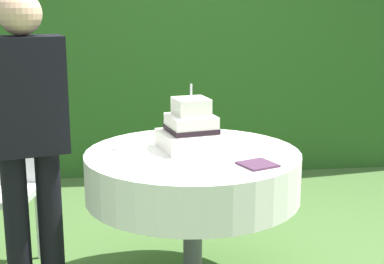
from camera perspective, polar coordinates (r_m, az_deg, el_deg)
The scene contains 8 objects.
foliage_hedge at distance 5.27m, azimuth -3.10°, elevation 12.25°, with size 5.55×0.55×2.97m, color #28561E.
cake_table at distance 3.05m, azimuth 0.07°, elevation -4.33°, with size 1.14×1.14×0.78m.
wedding_cake at distance 3.06m, azimuth -0.03°, elevation 0.24°, with size 0.38×0.38×0.35m.
serving_plate_near at distance 3.09m, azimuth -6.91°, elevation -1.58°, with size 0.12×0.12×0.01m, color white.
serving_plate_far at distance 3.13m, azimuth 7.07°, elevation -1.41°, with size 0.11×0.11×0.01m, color white.
napkin_stack at distance 2.79m, azimuth 6.54°, elevation -3.21°, with size 0.16×0.16×0.01m, color #4C2D47.
garden_chair at distance 3.55m, azimuth -18.18°, elevation -4.36°, with size 0.47×0.47×0.89m.
standing_person at distance 2.82m, azimuth -15.96°, elevation -0.44°, with size 0.40×0.29×1.60m.
Camera 1 is at (-0.35, -2.88, 1.57)m, focal length 53.69 mm.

